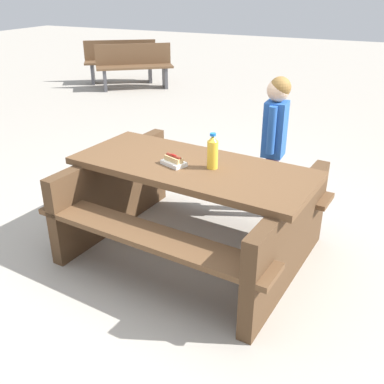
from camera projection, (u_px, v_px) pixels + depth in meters
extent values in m
plane|color=#ADA599|center=(192.00, 251.00, 3.55)|extent=(30.00, 30.00, 0.00)
cube|color=brown|center=(192.00, 168.00, 3.24)|extent=(1.87, 0.93, 0.05)
cube|color=brown|center=(149.00, 236.00, 2.94)|extent=(1.82, 0.45, 0.04)
cube|color=brown|center=(225.00, 178.00, 3.80)|extent=(1.82, 0.45, 0.04)
cube|color=#4D3520|center=(114.00, 190.00, 3.77)|extent=(0.24, 1.40, 0.70)
cube|color=#4D3520|center=(289.00, 240.00, 3.04)|extent=(0.24, 1.40, 0.70)
cylinder|color=yellow|center=(213.00, 155.00, 3.13)|extent=(0.08, 0.08, 0.20)
cone|color=yellow|center=(213.00, 138.00, 3.07)|extent=(0.07, 0.07, 0.04)
cylinder|color=blue|center=(213.00, 134.00, 3.06)|extent=(0.04, 0.04, 0.02)
cube|color=white|center=(174.00, 163.00, 3.21)|extent=(0.21, 0.17, 0.03)
cube|color=#D8B272|center=(174.00, 159.00, 3.20)|extent=(0.16, 0.11, 0.04)
cylinder|color=maroon|center=(174.00, 157.00, 3.19)|extent=(0.14, 0.08, 0.03)
ellipsoid|color=maroon|center=(174.00, 155.00, 3.18)|extent=(0.07, 0.05, 0.01)
cylinder|color=#3F334C|center=(268.00, 187.00, 3.97)|extent=(0.09, 0.09, 0.57)
cylinder|color=#3F334C|center=(272.00, 182.00, 4.07)|extent=(0.09, 0.09, 0.57)
cube|color=#2659B2|center=(275.00, 129.00, 3.79)|extent=(0.18, 0.19, 0.48)
cylinder|color=#2659B2|center=(272.00, 130.00, 3.68)|extent=(0.07, 0.07, 0.41)
cylinder|color=#2659B2|center=(279.00, 123.00, 3.88)|extent=(0.07, 0.07, 0.41)
sphere|color=beige|center=(278.00, 90.00, 3.65)|extent=(0.19, 0.19, 0.19)
sphere|color=olive|center=(280.00, 87.00, 3.63)|extent=(0.18, 0.18, 0.18)
cube|color=brown|center=(135.00, 67.00, 8.70)|extent=(1.43, 1.24, 0.04)
cube|color=brown|center=(133.00, 54.00, 8.77)|extent=(1.21, 0.95, 0.40)
cube|color=#4C4C51|center=(105.00, 80.00, 8.68)|extent=(0.27, 0.32, 0.41)
cube|color=#4C4C51|center=(165.00, 77.00, 8.92)|extent=(0.27, 0.32, 0.41)
cube|color=brown|center=(121.00, 62.00, 9.24)|extent=(1.46, 1.18, 0.04)
cube|color=brown|center=(120.00, 50.00, 9.31)|extent=(1.26, 0.88, 0.40)
cube|color=#4C4C51|center=(93.00, 74.00, 9.25)|extent=(0.25, 0.33, 0.41)
cube|color=#4C4C51|center=(150.00, 72.00, 9.42)|extent=(0.25, 0.33, 0.41)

